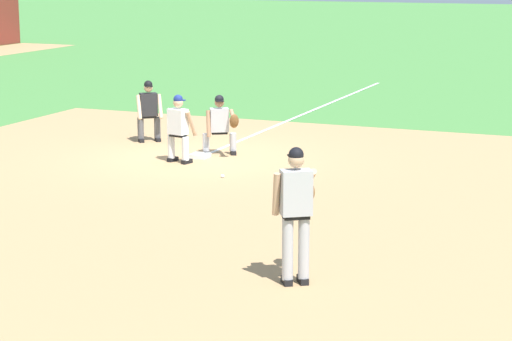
# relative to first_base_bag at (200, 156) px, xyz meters

# --- Properties ---
(ground_plane) EXTENTS (160.00, 160.00, 0.00)m
(ground_plane) POSITION_rel_first_base_bag_xyz_m (0.00, 0.00, -0.04)
(ground_plane) COLOR #47843D
(infield_dirt_patch) EXTENTS (18.00, 18.00, 0.01)m
(infield_dirt_patch) POSITION_rel_first_base_bag_xyz_m (-3.68, -2.46, -0.04)
(infield_dirt_patch) COLOR tan
(infield_dirt_patch) RESTS_ON ground
(foul_line_stripe) EXTENTS (14.49, 0.10, 0.00)m
(foul_line_stripe) POSITION_rel_first_base_bag_xyz_m (7.25, 0.00, -0.04)
(foul_line_stripe) COLOR white
(foul_line_stripe) RESTS_ON ground
(first_base_bag) EXTENTS (0.38, 0.38, 0.09)m
(first_base_bag) POSITION_rel_first_base_bag_xyz_m (0.00, 0.00, 0.00)
(first_base_bag) COLOR white
(first_base_bag) RESTS_ON ground
(baseball) EXTENTS (0.07, 0.07, 0.07)m
(baseball) POSITION_rel_first_base_bag_xyz_m (-1.69, -1.31, -0.01)
(baseball) COLOR white
(baseball) RESTS_ON ground
(pitcher) EXTENTS (0.85, 0.57, 1.86)m
(pitcher) POSITION_rel_first_base_bag_xyz_m (-7.32, -4.91, 1.01)
(pitcher) COLOR black
(pitcher) RESTS_ON ground
(first_baseman) EXTENTS (0.82, 1.03, 1.34)m
(first_baseman) POSITION_rel_first_base_bag_xyz_m (0.42, -0.31, 0.69)
(first_baseman) COLOR black
(first_baseman) RESTS_ON ground
(baserunner) EXTENTS (0.54, 0.65, 1.46)m
(baserunner) POSITION_rel_first_base_bag_xyz_m (-0.67, 0.17, 0.75)
(baserunner) COLOR black
(baserunner) RESTS_ON ground
(umpire) EXTENTS (0.66, 0.68, 1.46)m
(umpire) POSITION_rel_first_base_bag_xyz_m (1.31, 1.95, 0.75)
(umpire) COLOR black
(umpire) RESTS_ON ground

